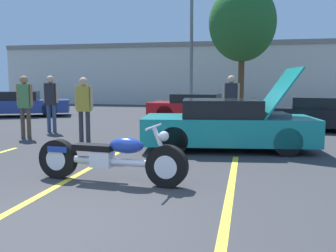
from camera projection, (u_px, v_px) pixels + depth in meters
The scene contains 15 objects.
ground_plane at pixel (45, 229), 4.24m from camera, with size 80.00×80.00×0.00m, color #38383A.
parking_stripe_middle at pixel (56, 187), 5.93m from camera, with size 0.12×6.00×0.01m, color yellow.
parking_stripe_back at pixel (229, 198), 5.37m from camera, with size 0.12×6.00×0.01m, color yellow.
far_building at pixel (218, 72), 27.60m from camera, with size 32.00×4.20×4.40m.
light_pole at pixel (193, 42), 21.24m from camera, with size 1.21×0.28×6.99m.
tree_background at pixel (242, 23), 19.83m from camera, with size 3.55×3.55×6.80m.
motorcycle at pixel (110, 158), 6.16m from camera, with size 2.64×0.70×0.97m.
show_car_hood_open at pixel (228, 125), 9.14m from camera, with size 4.27×2.26×1.99m.
parked_car_mid_row at pixel (200, 108), 15.55m from camera, with size 4.31×2.03×1.15m.
parked_car_left_row at pixel (19, 104), 17.96m from camera, with size 4.90×3.51×1.19m.
parked_car_right_row at pixel (327, 114), 12.71m from camera, with size 4.35×2.57×1.14m.
spectator_near_motorcycle at pixel (51, 98), 12.24m from camera, with size 0.52×0.24×1.85m.
spectator_by_show_car at pixel (231, 99), 11.88m from camera, with size 0.52×0.24×1.86m.
spectator_midground at pixel (84, 104), 10.07m from camera, with size 0.52×0.23×1.77m.
spectator_far_lot at pixel (25, 101), 10.98m from camera, with size 0.52×0.24×1.83m.
Camera 1 is at (2.21, -3.69, 1.66)m, focal length 40.00 mm.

